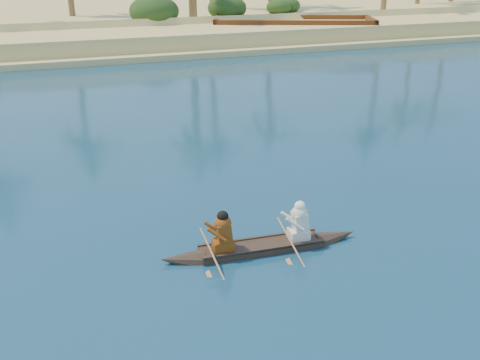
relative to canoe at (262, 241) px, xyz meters
name	(u,v)px	position (x,y,z in m)	size (l,w,h in m)	color
canoe	(262,241)	(0.00, 0.00, 0.00)	(4.34, 0.87, 1.19)	#3A281F
barge_right	(293,31)	(13.33, 26.78, 0.43)	(11.90, 7.59, 1.88)	#5E2D14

